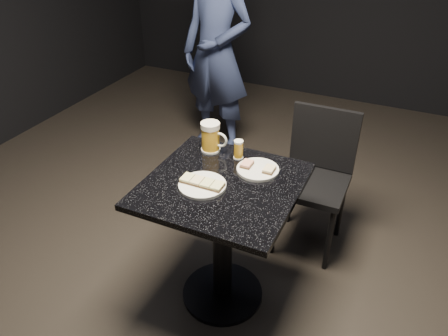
{
  "coord_description": "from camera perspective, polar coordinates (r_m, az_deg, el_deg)",
  "views": [
    {
      "loc": [
        0.71,
        -1.51,
        1.89
      ],
      "look_at": [
        0.0,
        0.02,
        0.82
      ],
      "focal_mm": 35.0,
      "sensor_mm": 36.0,
      "label": 1
    }
  ],
  "objects": [
    {
      "name": "patron",
      "position": [
        3.52,
        -0.96,
        14.84
      ],
      "size": [
        0.66,
        0.49,
        1.66
      ],
      "primitive_type": "imported",
      "rotation": [
        0.0,
        0.0,
        -0.15
      ],
      "color": "#20284F",
      "rests_on": "floor"
    },
    {
      "name": "table",
      "position": [
        2.17,
        -0.22,
        -7.23
      ],
      "size": [
        0.7,
        0.7,
        0.75
      ],
      "color": "black",
      "rests_on": "floor"
    },
    {
      "name": "chair",
      "position": [
        2.62,
        11.94,
        -0.51
      ],
      "size": [
        0.39,
        0.39,
        0.86
      ],
      "color": "black",
      "rests_on": "floor"
    },
    {
      "name": "canapes_on_plate_large",
      "position": [
        1.99,
        -2.87,
        -1.87
      ],
      "size": [
        0.2,
        0.07,
        0.02
      ],
      "color": "#4C3521",
      "rests_on": "plate_large"
    },
    {
      "name": "beer_mug",
      "position": [
        2.24,
        -1.71,
        4.08
      ],
      "size": [
        0.15,
        0.1,
        0.16
      ],
      "color": "silver",
      "rests_on": "table"
    },
    {
      "name": "canapes_on_plate_small",
      "position": [
        2.11,
        4.45,
        0.18
      ],
      "size": [
        0.16,
        0.07,
        0.02
      ],
      "color": "#4C3521",
      "rests_on": "plate_small"
    },
    {
      "name": "beer_tumbler",
      "position": [
        2.19,
        1.91,
        2.44
      ],
      "size": [
        0.05,
        0.05,
        0.1
      ],
      "color": "silver",
      "rests_on": "table"
    },
    {
      "name": "plate_small",
      "position": [
        2.11,
        4.43,
        -0.2
      ],
      "size": [
        0.21,
        0.21,
        0.01
      ],
      "primitive_type": "cylinder",
      "color": "silver",
      "rests_on": "table"
    },
    {
      "name": "floor",
      "position": [
        2.53,
        -0.2,
        -16.14
      ],
      "size": [
        6.0,
        6.0,
        0.0
      ],
      "primitive_type": "plane",
      "color": "black",
      "rests_on": "ground"
    },
    {
      "name": "plate_large",
      "position": [
        2.0,
        -2.85,
        -2.26
      ],
      "size": [
        0.22,
        0.22,
        0.01
      ],
      "primitive_type": "cylinder",
      "color": "silver",
      "rests_on": "table"
    }
  ]
}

